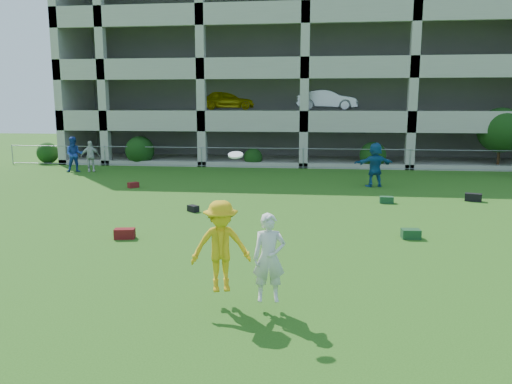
# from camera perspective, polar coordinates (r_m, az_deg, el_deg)

# --- Properties ---
(ground) EXTENTS (100.00, 100.00, 0.00)m
(ground) POSITION_cam_1_polar(r_m,az_deg,el_deg) (10.50, 2.41, -10.50)
(ground) COLOR #235114
(ground) RESTS_ON ground
(bystander_a) EXTENTS (1.15, 1.04, 1.94)m
(bystander_a) POSITION_cam_1_polar(r_m,az_deg,el_deg) (29.04, -20.05, 4.06)
(bystander_a) COLOR #213F99
(bystander_a) RESTS_ON ground
(bystander_b) EXTENTS (1.07, 0.84, 1.70)m
(bystander_b) POSITION_cam_1_polar(r_m,az_deg,el_deg) (28.96, -18.42, 3.89)
(bystander_b) COLOR silver
(bystander_b) RESTS_ON ground
(bystander_d) EXTENTS (1.94, 1.13, 1.99)m
(bystander_d) POSITION_cam_1_polar(r_m,az_deg,el_deg) (23.05, 13.44, 3.06)
(bystander_d) COLOR #1D4F87
(bystander_d) RESTS_ON ground
(bag_red_a) EXTENTS (0.60, 0.40, 0.28)m
(bag_red_a) POSITION_cam_1_polar(r_m,az_deg,el_deg) (14.33, -14.78, -4.61)
(bag_red_a) COLOR #530F0E
(bag_red_a) RESTS_ON ground
(bag_black_b) EXTENTS (0.47, 0.45, 0.22)m
(bag_black_b) POSITION_cam_1_polar(r_m,az_deg,el_deg) (17.43, -7.19, -1.88)
(bag_black_b) COLOR black
(bag_black_b) RESTS_ON ground
(bag_green_c) EXTENTS (0.52, 0.38, 0.26)m
(bag_green_c) POSITION_cam_1_polar(r_m,az_deg,el_deg) (14.53, 17.28, -4.58)
(bag_green_c) COLOR #12331E
(bag_green_c) RESTS_ON ground
(bag_black_e) EXTENTS (0.66, 0.47, 0.30)m
(bag_black_e) POSITION_cam_1_polar(r_m,az_deg,el_deg) (20.88, 23.58, -0.56)
(bag_black_e) COLOR black
(bag_black_e) RESTS_ON ground
(bag_red_f) EXTENTS (0.51, 0.52, 0.24)m
(bag_red_f) POSITION_cam_1_polar(r_m,az_deg,el_deg) (22.91, -13.85, 0.79)
(bag_red_f) COLOR #580F14
(bag_red_f) RESTS_ON ground
(bag_green_g) EXTENTS (0.51, 0.32, 0.25)m
(bag_green_g) POSITION_cam_1_polar(r_m,az_deg,el_deg) (19.41, 14.69, -0.87)
(bag_green_g) COLOR #163D22
(bag_green_g) RESTS_ON ground
(frisbee_contest) EXTENTS (1.81, 0.91, 2.65)m
(frisbee_contest) POSITION_cam_1_polar(r_m,az_deg,el_deg) (9.07, -2.75, -6.49)
(frisbee_contest) COLOR gold
(frisbee_contest) RESTS_ON ground
(parking_garage) EXTENTS (30.00, 14.00, 12.00)m
(parking_garage) POSITION_cam_1_polar(r_m,az_deg,el_deg) (37.59, 5.93, 13.53)
(parking_garage) COLOR #9E998C
(parking_garage) RESTS_ON ground
(fence) EXTENTS (36.06, 0.06, 1.20)m
(fence) POSITION_cam_1_polar(r_m,az_deg,el_deg) (28.98, 5.42, 3.90)
(fence) COLOR gray
(fence) RESTS_ON ground
(shrub_row) EXTENTS (34.38, 2.52, 3.50)m
(shrub_row) POSITION_cam_1_polar(r_m,az_deg,el_deg) (29.83, 14.38, 5.53)
(shrub_row) COLOR #163D11
(shrub_row) RESTS_ON ground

